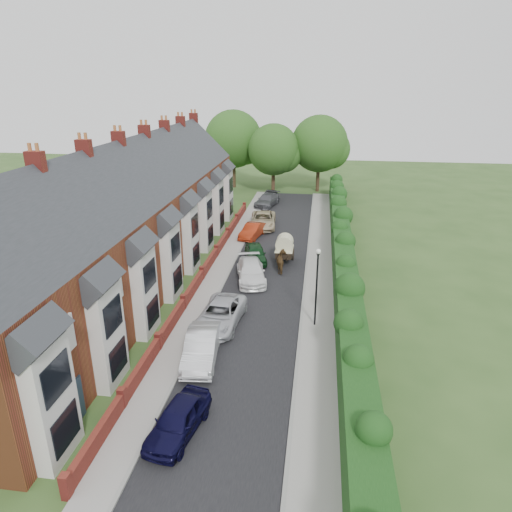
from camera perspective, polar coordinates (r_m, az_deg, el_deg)
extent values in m
plane|color=#2D4C1E|center=(25.99, -0.56, -12.56)|extent=(140.00, 140.00, 0.00)
cube|color=black|center=(35.65, 1.27, -2.76)|extent=(6.00, 58.00, 0.02)
cube|color=gray|center=(35.43, 7.87, -3.03)|extent=(2.20, 58.00, 0.12)
cube|color=gray|center=(36.24, -4.79, -2.34)|extent=(1.70, 58.00, 0.12)
cube|color=gray|center=(35.43, 6.18, -2.94)|extent=(0.18, 58.00, 0.13)
cube|color=gray|center=(36.08, -3.55, -2.41)|extent=(0.18, 58.00, 0.13)
cube|color=#113511|center=(35.03, 10.91, -1.40)|extent=(1.50, 58.00, 2.50)
cube|color=brown|center=(36.25, -15.62, 2.33)|extent=(8.00, 40.00, 6.50)
cube|color=#282C30|center=(35.39, -16.13, 7.32)|extent=(8.00, 40.20, 8.00)
cube|color=silver|center=(20.34, -24.08, -16.46)|extent=(0.70, 2.40, 5.20)
cube|color=black|center=(20.89, -22.66, -19.30)|extent=(0.06, 1.80, 1.60)
cube|color=black|center=(19.49, -23.66, -13.84)|extent=(0.06, 1.80, 1.60)
cube|color=#282C30|center=(18.85, -25.83, -9.02)|extent=(1.70, 2.60, 1.70)
cube|color=#3F2D2D|center=(22.79, -21.40, -16.44)|extent=(0.08, 0.90, 2.10)
cube|color=silver|center=(20.93, -22.72, -9.23)|extent=(0.12, 1.20, 1.60)
cube|color=silver|center=(23.92, -17.94, -9.60)|extent=(0.70, 2.40, 5.20)
cube|color=black|center=(24.38, -16.82, -12.15)|extent=(0.06, 1.80, 1.60)
cube|color=black|center=(23.19, -17.44, -7.15)|extent=(0.06, 1.80, 1.60)
cube|color=#282C30|center=(22.66, -19.13, -2.99)|extent=(1.70, 2.60, 1.70)
cube|color=#3F2D2D|center=(26.43, -16.25, -10.20)|extent=(0.08, 0.90, 2.10)
cube|color=silver|center=(24.82, -17.10, -3.66)|extent=(0.12, 1.20, 1.60)
cube|color=silver|center=(27.93, -13.65, -4.56)|extent=(0.70, 2.40, 5.20)
cube|color=black|center=(28.33, -12.74, -6.81)|extent=(0.06, 1.80, 1.60)
cube|color=black|center=(27.32, -13.14, -2.34)|extent=(0.06, 1.80, 1.60)
cube|color=#282C30|center=(26.86, -14.49, 1.26)|extent=(1.70, 2.60, 1.70)
cube|color=#3F2D2D|center=(30.46, -12.54, -5.48)|extent=(0.08, 0.90, 2.10)
cube|color=silver|center=(29.06, -13.10, 0.37)|extent=(0.12, 1.20, 1.60)
cube|color=silver|center=(32.22, -10.50, -0.79)|extent=(0.70, 2.40, 5.20)
cube|color=black|center=(32.57, -9.75, -2.79)|extent=(0.06, 1.80, 1.60)
cube|color=black|center=(31.69, -10.01, 1.19)|extent=(0.06, 1.80, 1.60)
cube|color=#282C30|center=(31.30, -11.12, 4.33)|extent=(1.70, 2.60, 1.70)
cube|color=#3F2D2D|center=(34.74, -9.76, -1.87)|extent=(0.08, 0.90, 2.10)
cube|color=silver|center=(33.50, -10.15, 3.35)|extent=(0.12, 1.20, 1.60)
cube|color=silver|center=(36.69, -8.12, 2.07)|extent=(0.70, 2.40, 5.20)
cube|color=black|center=(37.00, -7.47, 0.29)|extent=(0.06, 1.80, 1.60)
cube|color=black|center=(36.23, -7.65, 3.84)|extent=(0.06, 1.80, 1.60)
cube|color=#282C30|center=(35.89, -8.59, 6.62)|extent=(1.70, 2.60, 1.70)
cube|color=#3F2D2D|center=(39.19, -7.61, 0.93)|extent=(0.08, 0.90, 2.10)
cube|color=silver|center=(38.09, -7.88, 5.62)|extent=(0.12, 1.20, 1.60)
cube|color=silver|center=(41.29, -6.25, 4.30)|extent=(0.70, 2.40, 5.20)
cube|color=black|center=(41.56, -5.69, 2.70)|extent=(0.06, 1.80, 1.60)
cube|color=black|center=(40.87, -5.81, 5.90)|extent=(0.06, 1.80, 1.60)
cube|color=#282C30|center=(40.57, -6.62, 8.37)|extent=(1.70, 2.60, 1.70)
cube|color=#3F2D2D|center=(43.76, -5.91, 3.16)|extent=(0.08, 0.90, 2.10)
cube|color=silver|center=(42.77, -6.09, 7.39)|extent=(0.12, 1.20, 1.60)
cube|color=silver|center=(45.97, -4.75, 6.08)|extent=(0.70, 2.40, 5.20)
cube|color=black|center=(46.21, -4.26, 4.63)|extent=(0.06, 1.80, 1.60)
cube|color=black|center=(45.59, -4.34, 7.53)|extent=(0.06, 1.80, 1.60)
cube|color=#282C30|center=(45.32, -5.05, 9.75)|extent=(1.70, 2.60, 1.70)
cube|color=#3F2D2D|center=(48.42, -4.52, 4.95)|extent=(0.08, 0.90, 2.10)
cube|color=silver|center=(47.51, -4.65, 8.81)|extent=(0.12, 1.20, 1.60)
cube|color=silver|center=(50.71, -3.52, 7.53)|extent=(0.70, 2.40, 5.20)
cube|color=black|center=(50.93, -3.08, 6.20)|extent=(0.06, 1.80, 1.60)
cube|color=black|center=(50.37, -3.14, 8.84)|extent=(0.06, 1.80, 1.60)
cube|color=#282C30|center=(50.12, -3.77, 10.87)|extent=(1.70, 2.60, 1.70)
cube|color=#3F2D2D|center=(53.14, -3.37, 6.43)|extent=(0.08, 0.90, 2.10)
cube|color=silver|center=(52.30, -3.46, 9.96)|extent=(0.12, 1.20, 1.60)
cube|color=maroon|center=(26.05, -25.74, 9.98)|extent=(0.90, 0.50, 1.60)
cylinder|color=#99582E|center=(26.03, -26.45, 12.00)|extent=(0.20, 0.20, 0.50)
cylinder|color=#99582E|center=(25.81, -25.70, 12.06)|extent=(0.20, 0.20, 0.50)
cube|color=maroon|center=(30.29, -20.64, 11.98)|extent=(0.90, 0.50, 1.60)
cylinder|color=#99582E|center=(30.28, -21.22, 13.73)|extent=(0.20, 0.20, 0.50)
cylinder|color=#99582E|center=(30.09, -20.53, 13.77)|extent=(0.20, 0.20, 0.50)
cube|color=maroon|center=(34.74, -16.77, 13.41)|extent=(0.90, 0.50, 1.60)
cylinder|color=#99582E|center=(34.73, -17.25, 14.95)|extent=(0.20, 0.20, 0.50)
cylinder|color=#99582E|center=(34.56, -16.62, 14.98)|extent=(0.20, 0.20, 0.50)
cube|color=maroon|center=(39.32, -13.76, 14.48)|extent=(0.90, 0.50, 1.60)
cylinder|color=#99582E|center=(39.31, -14.16, 15.84)|extent=(0.20, 0.20, 0.50)
cylinder|color=#99582E|center=(39.16, -13.60, 15.87)|extent=(0.20, 0.20, 0.50)
cube|color=maroon|center=(43.99, -11.36, 15.29)|extent=(0.90, 0.50, 1.60)
cylinder|color=#99582E|center=(43.98, -11.71, 16.51)|extent=(0.20, 0.20, 0.50)
cylinder|color=#99582E|center=(43.85, -11.19, 16.54)|extent=(0.20, 0.20, 0.50)
cube|color=maroon|center=(48.73, -9.41, 15.93)|extent=(0.90, 0.50, 1.60)
cylinder|color=#99582E|center=(48.72, -9.72, 17.03)|extent=(0.20, 0.20, 0.50)
cylinder|color=#99582E|center=(48.60, -9.24, 17.05)|extent=(0.20, 0.20, 0.50)
cube|color=maroon|center=(53.51, -7.80, 16.44)|extent=(0.90, 0.50, 1.60)
cylinder|color=#99582E|center=(53.50, -8.07, 17.45)|extent=(0.20, 0.20, 0.50)
cylinder|color=#99582E|center=(53.40, -7.64, 17.46)|extent=(0.20, 0.20, 0.50)
cube|color=maroon|center=(21.48, -19.16, -20.79)|extent=(0.30, 4.70, 0.90)
cube|color=maroon|center=(25.01, -14.03, -13.53)|extent=(0.30, 4.70, 0.90)
cube|color=maroon|center=(28.97, -10.44, -8.09)|extent=(0.30, 4.70, 0.90)
cube|color=maroon|center=(33.22, -7.81, -3.98)|extent=(0.30, 4.70, 0.90)
cube|color=maroon|center=(37.66, -5.80, -0.81)|extent=(0.30, 4.70, 0.90)
cube|color=maroon|center=(42.21, -4.23, 1.68)|extent=(0.30, 4.70, 0.90)
cube|color=maroon|center=(46.86, -2.96, 3.68)|extent=(0.30, 4.70, 0.90)
cube|color=maroon|center=(51.58, -1.92, 5.32)|extent=(0.30, 4.70, 0.90)
cube|color=maroon|center=(19.88, -22.66, -25.05)|extent=(0.35, 0.35, 1.10)
cube|color=maroon|center=(23.11, -16.38, -16.70)|extent=(0.35, 0.35, 1.10)
cube|color=maroon|center=(26.90, -12.10, -10.43)|extent=(0.35, 0.35, 1.10)
cube|color=maroon|center=(31.03, -9.04, -5.73)|extent=(0.35, 0.35, 1.10)
cube|color=maroon|center=(35.38, -6.75, -2.15)|extent=(0.35, 0.35, 1.10)
cube|color=maroon|center=(39.89, -4.98, 0.64)|extent=(0.35, 0.35, 1.10)
cube|color=maroon|center=(44.50, -3.56, 2.86)|extent=(0.35, 0.35, 1.10)
cube|color=maroon|center=(49.19, -2.42, 4.65)|extent=(0.35, 0.35, 1.10)
cube|color=maroon|center=(53.93, -1.47, 6.13)|extent=(0.35, 0.35, 1.10)
cylinder|color=black|center=(28.09, 7.54, -4.41)|extent=(0.12, 0.12, 4.80)
cylinder|color=black|center=(27.14, 7.78, 0.27)|extent=(0.20, 0.20, 0.10)
sphere|color=silver|center=(27.09, 7.80, 0.56)|extent=(0.32, 0.32, 0.32)
cylinder|color=#332316|center=(62.89, 2.17, 9.97)|extent=(0.50, 0.50, 4.75)
sphere|color=#254D19|center=(62.31, 2.22, 13.15)|extent=(6.80, 6.80, 6.80)
sphere|color=#254D19|center=(62.58, 3.51, 12.54)|extent=(4.76, 4.76, 4.76)
cylinder|color=#332316|center=(64.49, 7.76, 10.30)|extent=(0.50, 0.50, 5.25)
sphere|color=#254D19|center=(63.90, 7.93, 13.73)|extent=(7.60, 7.60, 7.60)
sphere|color=#254D19|center=(64.31, 9.29, 13.04)|extent=(5.32, 5.32, 5.32)
cylinder|color=#332316|center=(66.59, -2.79, 10.91)|extent=(0.50, 0.50, 5.50)
sphere|color=#254D19|center=(66.01, -2.85, 14.39)|extent=(8.00, 8.00, 8.00)
sphere|color=#254D19|center=(66.11, -1.38, 13.75)|extent=(5.60, 5.60, 5.60)
imported|color=black|center=(21.18, -9.71, -19.51)|extent=(2.39, 4.39, 1.42)
imported|color=silver|center=(25.55, -6.85, -11.27)|extent=(2.21, 4.95, 1.58)
imported|color=silver|center=(28.84, -4.47, -7.27)|extent=(2.82, 5.46, 1.47)
imported|color=white|center=(34.98, -0.63, -1.96)|extent=(3.12, 5.36, 1.46)
imported|color=#103617|center=(38.70, -0.08, 0.31)|extent=(2.61, 4.41, 1.41)
imported|color=maroon|center=(44.72, -0.43, 3.18)|extent=(2.35, 4.43, 1.39)
imported|color=#C5B28E|center=(47.96, 0.87, 4.51)|extent=(3.00, 5.74, 1.54)
imported|color=#4E5055|center=(56.45, 1.40, 7.00)|extent=(3.13, 5.38, 1.47)
imported|color=black|center=(58.67, 1.68, 7.52)|extent=(2.07, 4.36, 1.44)
imported|color=#4D361C|center=(36.57, 3.29, -0.77)|extent=(1.29, 2.12, 1.67)
cube|color=black|center=(38.50, 3.56, 0.53)|extent=(1.33, 2.21, 0.55)
cylinder|color=beige|center=(38.23, 3.59, 1.62)|extent=(1.44, 1.38, 1.44)
cube|color=beige|center=(38.40, 3.57, 0.92)|extent=(1.46, 2.27, 0.04)
cylinder|color=black|center=(39.33, 2.58, 0.32)|extent=(0.09, 0.99, 0.99)
cylinder|color=black|center=(39.23, 4.67, 0.21)|extent=(0.09, 0.99, 0.99)
cylinder|color=black|center=(37.37, 2.82, 0.00)|extent=(0.06, 1.99, 0.06)
cylinder|color=black|center=(37.32, 4.00, -0.06)|extent=(0.06, 1.99, 0.06)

